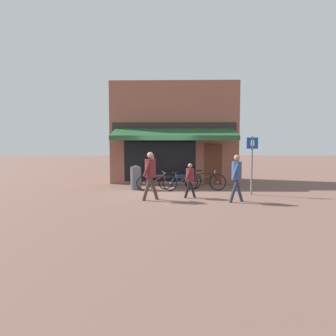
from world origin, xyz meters
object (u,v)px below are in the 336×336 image
(bicycle_blue, at_px, (181,182))
(parking_sign, at_px, (252,159))
(pedestrian_adult, at_px, (150,171))
(litter_bin, at_px, (136,177))
(bicycle_purple, at_px, (155,182))
(bicycle_black, at_px, (205,181))
(pedestrian_child, at_px, (190,177))
(pedestrian_second_adult, at_px, (237,173))

(bicycle_blue, height_order, parking_sign, parking_sign)
(pedestrian_adult, bearing_deg, litter_bin, 108.63)
(bicycle_purple, xyz_separation_m, parking_sign, (3.91, -1.16, 1.06))
(bicycle_blue, xyz_separation_m, litter_bin, (-2.01, 0.14, 0.19))
(bicycle_black, height_order, parking_sign, parking_sign)
(bicycle_purple, bearing_deg, bicycle_blue, -18.02)
(bicycle_blue, distance_m, pedestrian_adult, 2.68)
(bicycle_blue, distance_m, pedestrian_child, 1.92)
(bicycle_purple, relative_size, pedestrian_child, 1.26)
(bicycle_purple, distance_m, pedestrian_adult, 2.41)
(pedestrian_second_adult, bearing_deg, pedestrian_child, 151.56)
(pedestrian_child, distance_m, pedestrian_second_adult, 1.72)
(pedestrian_adult, distance_m, litter_bin, 2.66)
(bicycle_blue, bearing_deg, bicycle_purple, 155.20)
(pedestrian_second_adult, bearing_deg, bicycle_black, 102.89)
(bicycle_black, bearing_deg, bicycle_purple, -159.64)
(bicycle_purple, distance_m, parking_sign, 4.21)
(pedestrian_adult, height_order, pedestrian_child, pedestrian_adult)
(pedestrian_child, height_order, parking_sign, parking_sign)
(bicycle_blue, relative_size, pedestrian_adult, 0.94)
(bicycle_blue, xyz_separation_m, bicycle_black, (1.08, 0.12, 0.03))
(pedestrian_adult, relative_size, pedestrian_child, 1.33)
(bicycle_black, xyz_separation_m, pedestrian_child, (-0.80, -1.97, 0.38))
(bicycle_purple, distance_m, litter_bin, 0.89)
(pedestrian_second_adult, xyz_separation_m, litter_bin, (-3.83, 2.75, -0.43))
(pedestrian_child, distance_m, parking_sign, 2.65)
(bicycle_black, relative_size, pedestrian_adult, 1.04)
(pedestrian_child, bearing_deg, pedestrian_adult, -155.85)
(parking_sign, bearing_deg, bicycle_purple, 163.51)
(bicycle_blue, distance_m, parking_sign, 3.17)
(pedestrian_adult, bearing_deg, parking_sign, 15.88)
(pedestrian_second_adult, height_order, litter_bin, pedestrian_second_adult)
(pedestrian_adult, relative_size, litter_bin, 1.55)
(bicycle_purple, relative_size, bicycle_blue, 1.01)
(bicycle_black, height_order, pedestrian_second_adult, pedestrian_second_adult)
(bicycle_purple, bearing_deg, pedestrian_second_adult, -59.66)
(bicycle_purple, height_order, bicycle_black, bicycle_black)
(bicycle_purple, height_order, parking_sign, parking_sign)
(bicycle_black, distance_m, pedestrian_child, 2.16)
(pedestrian_child, relative_size, pedestrian_second_adult, 0.79)
(pedestrian_adult, bearing_deg, bicycle_blue, 63.00)
(bicycle_blue, xyz_separation_m, pedestrian_child, (0.28, -1.85, 0.41))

